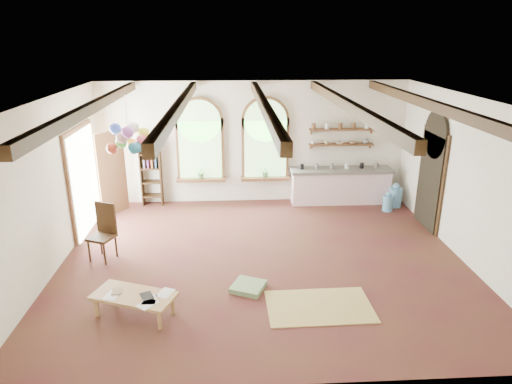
{
  "coord_description": "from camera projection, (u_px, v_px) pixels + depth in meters",
  "views": [
    {
      "loc": [
        -0.61,
        -8.23,
        4.3
      ],
      "look_at": [
        -0.11,
        0.6,
        1.23
      ],
      "focal_mm": 32.0,
      "sensor_mm": 36.0,
      "label": 1
    }
  ],
  "objects": [
    {
      "name": "ceiling_beams",
      "position": [
        264.0,
        105.0,
        8.19
      ],
      "size": [
        6.2,
        6.8,
        0.18
      ],
      "primitive_type": null,
      "color": "#3C2613",
      "rests_on": "ceiling"
    },
    {
      "name": "window_left",
      "position": [
        200.0,
        143.0,
        11.83
      ],
      "size": [
        1.3,
        0.28,
        2.2
      ],
      "color": "brown",
      "rests_on": "floor"
    },
    {
      "name": "water_jug_a",
      "position": [
        388.0,
        203.0,
        11.67
      ],
      "size": [
        0.27,
        0.27,
        0.51
      ],
      "color": "#5892BE",
      "rests_on": "floor"
    },
    {
      "name": "wall_clock",
      "position": [
        388.0,
        130.0,
        12.03
      ],
      "size": [
        0.32,
        0.04,
        0.32
      ],
      "primitive_type": "cylinder",
      "rotation": [
        1.57,
        0.0,
        0.0
      ],
      "color": "black",
      "rests_on": "wall_back"
    },
    {
      "name": "left_doorway",
      "position": [
        84.0,
        181.0,
        10.31
      ],
      "size": [
        0.1,
        1.9,
        2.5
      ],
      "primitive_type": "cube",
      "color": "brown",
      "rests_on": "floor"
    },
    {
      "name": "side_chair",
      "position": [
        103.0,
        243.0,
        9.13
      ],
      "size": [
        0.6,
        0.6,
        1.15
      ],
      "color": "#3C2613",
      "rests_on": "floor"
    },
    {
      "name": "wall_shelf_lower",
      "position": [
        341.0,
        145.0,
        12.01
      ],
      "size": [
        1.7,
        0.24,
        0.04
      ],
      "primitive_type": "cube",
      "color": "brown",
      "rests_on": "wall_back"
    },
    {
      "name": "table_book",
      "position": [
        112.0,
        292.0,
        7.32
      ],
      "size": [
        0.17,
        0.23,
        0.02
      ],
      "primitive_type": "imported",
      "rotation": [
        0.0,
        0.0,
        0.08
      ],
      "color": "olive",
      "rests_on": "coffee_table"
    },
    {
      "name": "floor",
      "position": [
        263.0,
        259.0,
        9.2
      ],
      "size": [
        8.0,
        8.0,
        0.0
      ],
      "primitive_type": "plane",
      "color": "#4E2021",
      "rests_on": "ground"
    },
    {
      "name": "coffee_table",
      "position": [
        134.0,
        297.0,
        7.28
      ],
      "size": [
        1.44,
        1.03,
        0.37
      ],
      "color": "#A26E4A",
      "rests_on": "floor"
    },
    {
      "name": "window_right",
      "position": [
        265.0,
        142.0,
        11.92
      ],
      "size": [
        1.3,
        0.28,
        2.2
      ],
      "color": "brown",
      "rests_on": "floor"
    },
    {
      "name": "potted_plant_right",
      "position": [
        265.0,
        172.0,
        12.07
      ],
      "size": [
        0.27,
        0.23,
        0.3
      ],
      "primitive_type": "imported",
      "color": "#598C4C",
      "rests_on": "window_right"
    },
    {
      "name": "wall_shelf_upper",
      "position": [
        342.0,
        130.0,
        11.88
      ],
      "size": [
        1.7,
        0.24,
        0.04
      ],
      "primitive_type": "cube",
      "color": "brown",
      "rests_on": "wall_back"
    },
    {
      "name": "shelf_bowl_b",
      "position": [
        352.0,
        143.0,
        12.01
      ],
      "size": [
        0.2,
        0.2,
        0.06
      ],
      "primitive_type": "imported",
      "color": "#8C664C",
      "rests_on": "wall_shelf_lower"
    },
    {
      "name": "shelf_vase",
      "position": [
        366.0,
        140.0,
        12.0
      ],
      "size": [
        0.18,
        0.18,
        0.19
      ],
      "primitive_type": "imported",
      "color": "slate",
      "rests_on": "wall_shelf_lower"
    },
    {
      "name": "shelf_cup_b",
      "position": [
        326.0,
        142.0,
        11.96
      ],
      "size": [
        0.1,
        0.1,
        0.09
      ],
      "primitive_type": "imported",
      "color": "beige",
      "rests_on": "wall_shelf_lower"
    },
    {
      "name": "right_doorway",
      "position": [
        430.0,
        181.0,
        10.47
      ],
      "size": [
        0.1,
        1.3,
        2.4
      ],
      "primitive_type": "cube",
      "color": "black",
      "rests_on": "floor"
    },
    {
      "name": "bookshelf",
      "position": [
        151.0,
        172.0,
        11.89
      ],
      "size": [
        0.53,
        0.32,
        1.8
      ],
      "color": "#3C2613",
      "rests_on": "floor"
    },
    {
      "name": "floor_cushion",
      "position": [
        248.0,
        287.0,
        8.11
      ],
      "size": [
        0.71,
        0.71,
        0.09
      ],
      "primitive_type": "cube",
      "rotation": [
        0.0,
        0.0,
        -0.41
      ],
      "color": "#6C8C60",
      "rests_on": "floor"
    },
    {
      "name": "shelf_bowl_a",
      "position": [
        339.0,
        143.0,
        11.99
      ],
      "size": [
        0.22,
        0.22,
        0.05
      ],
      "primitive_type": "imported",
      "color": "beige",
      "rests_on": "wall_shelf_lower"
    },
    {
      "name": "floor_mat",
      "position": [
        319.0,
        306.0,
        7.6
      ],
      "size": [
        1.76,
        1.11,
        0.02
      ],
      "primitive_type": "cube",
      "rotation": [
        0.0,
        0.0,
        0.02
      ],
      "color": "tan",
      "rests_on": "floor"
    },
    {
      "name": "tablet",
      "position": [
        147.0,
        296.0,
        7.21
      ],
      "size": [
        0.27,
        0.3,
        0.01
      ],
      "primitive_type": "cube",
      "rotation": [
        0.0,
        0.0,
        0.44
      ],
      "color": "black",
      "rests_on": "coffee_table"
    },
    {
      "name": "water_jug_b",
      "position": [
        395.0,
        196.0,
        11.95
      ],
      "size": [
        0.33,
        0.33,
        0.65
      ],
      "color": "#5892BE",
      "rests_on": "floor"
    },
    {
      "name": "shelf_cup_a",
      "position": [
        313.0,
        142.0,
        11.94
      ],
      "size": [
        0.12,
        0.1,
        0.1
      ],
      "primitive_type": "imported",
      "color": "white",
      "rests_on": "wall_shelf_lower"
    },
    {
      "name": "kitchen_counter",
      "position": [
        340.0,
        185.0,
        12.19
      ],
      "size": [
        2.68,
        0.62,
        0.94
      ],
      "color": "beige",
      "rests_on": "floor"
    },
    {
      "name": "potted_plant_left",
      "position": [
        201.0,
        173.0,
        11.98
      ],
      "size": [
        0.27,
        0.23,
        0.3
      ],
      "primitive_type": "imported",
      "color": "#598C4C",
      "rests_on": "window_left"
    },
    {
      "name": "balloon_cluster",
      "position": [
        128.0,
        139.0,
        9.05
      ],
      "size": [
        0.82,
        0.85,
        1.15
      ],
      "color": "silver",
      "rests_on": "floor"
    }
  ]
}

